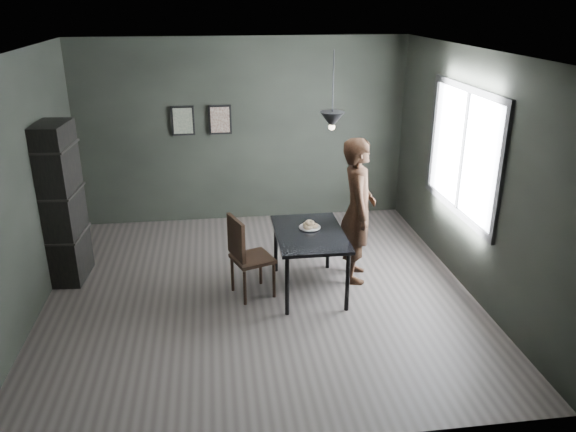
{
  "coord_description": "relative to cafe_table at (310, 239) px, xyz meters",
  "views": [
    {
      "loc": [
        -0.47,
        -5.95,
        3.33
      ],
      "look_at": [
        0.35,
        0.05,
        0.95
      ],
      "focal_mm": 35.0,
      "sensor_mm": 36.0,
      "label": 1
    }
  ],
  "objects": [
    {
      "name": "window_assembly",
      "position": [
        1.87,
        0.2,
        0.93
      ],
      "size": [
        0.04,
        1.96,
        1.56
      ],
      "color": "white",
      "rests_on": "ground"
    },
    {
      "name": "cafe_table",
      "position": [
        0.0,
        0.0,
        0.0
      ],
      "size": [
        0.8,
        1.2,
        0.75
      ],
      "color": "black",
      "rests_on": "ground"
    },
    {
      "name": "framed_print_left",
      "position": [
        -1.5,
        2.47,
        0.93
      ],
      "size": [
        0.34,
        0.04,
        0.44
      ],
      "color": "black",
      "rests_on": "ground"
    },
    {
      "name": "ceiling",
      "position": [
        -0.6,
        0.0,
        2.13
      ],
      "size": [
        5.0,
        5.0,
        0.02
      ],
      "color": "silver",
      "rests_on": "ground"
    },
    {
      "name": "framed_print_right",
      "position": [
        -0.95,
        2.47,
        0.93
      ],
      "size": [
        0.34,
        0.04,
        0.44
      ],
      "color": "black",
      "rests_on": "ground"
    },
    {
      "name": "shelf_unit",
      "position": [
        -2.92,
        0.72,
        0.32
      ],
      "size": [
        0.43,
        0.69,
        1.97
      ],
      "primitive_type": "cube",
      "rotation": [
        0.0,
        0.0,
        -0.08
      ],
      "color": "black",
      "rests_on": "ground"
    },
    {
      "name": "pendant_lamp",
      "position": [
        0.25,
        0.1,
        1.38
      ],
      "size": [
        0.28,
        0.28,
        0.86
      ],
      "color": "black",
      "rests_on": "ground"
    },
    {
      "name": "ground",
      "position": [
        -0.6,
        0.0,
        -0.67
      ],
      "size": [
        5.0,
        5.0,
        0.0
      ],
      "primitive_type": "plane",
      "color": "#36312F",
      "rests_on": "ground"
    },
    {
      "name": "wood_chair",
      "position": [
        -0.76,
        -0.05,
        -0.1
      ],
      "size": [
        0.56,
        0.56,
        1.0
      ],
      "rotation": [
        0.0,
        0.0,
        0.35
      ],
      "color": "black",
      "rests_on": "ground"
    },
    {
      "name": "white_plate",
      "position": [
        0.02,
        0.12,
        0.08
      ],
      "size": [
        0.23,
        0.23,
        0.01
      ],
      "primitive_type": "cylinder",
      "color": "silver",
      "rests_on": "cafe_table"
    },
    {
      "name": "woman",
      "position": [
        0.63,
        0.24,
        0.23
      ],
      "size": [
        0.55,
        0.73,
        1.81
      ],
      "primitive_type": "imported",
      "rotation": [
        0.0,
        0.0,
        1.38
      ],
      "color": "black",
      "rests_on": "ground"
    },
    {
      "name": "back_wall",
      "position": [
        -0.6,
        2.5,
        0.73
      ],
      "size": [
        5.0,
        0.1,
        2.8
      ],
      "primitive_type": "cube",
      "color": "black",
      "rests_on": "ground"
    },
    {
      "name": "donut_pile",
      "position": [
        0.02,
        0.12,
        0.12
      ],
      "size": [
        0.19,
        0.2,
        0.09
      ],
      "rotation": [
        0.0,
        0.0,
        -0.1
      ],
      "color": "beige",
      "rests_on": "white_plate"
    }
  ]
}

